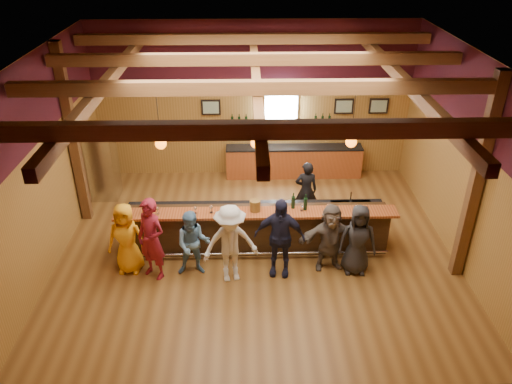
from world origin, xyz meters
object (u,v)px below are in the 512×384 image
customer_white (230,244)px  bottle_a (293,202)px  stainless_fridge (103,167)px  customer_redvest (151,239)px  back_bar_cabinet (294,161)px  customer_navy (279,237)px  bartender (306,190)px  ice_bucket (255,206)px  customer_denim (193,244)px  bar_counter (257,226)px  customer_dark (358,240)px  customer_orange (127,238)px  customer_brown (330,237)px

customer_white → bottle_a: customer_white is taller
stainless_fridge → customer_redvest: bearing=-62.1°
back_bar_cabinet → customer_navy: 4.71m
customer_redvest → bartender: bearing=66.1°
customer_redvest → ice_bucket: bearing=53.2°
back_bar_cabinet → customer_denim: 5.28m
bar_counter → bartender: bartender is taller
customer_denim → ice_bucket: size_ratio=5.92×
customer_white → customer_navy: bearing=-1.0°
back_bar_cabinet → customer_denim: customer_denim is taller
customer_dark → bartender: 2.43m
customer_dark → ice_bucket: size_ratio=6.34×
back_bar_cabinet → customer_redvest: customer_redvest is taller
stainless_fridge → bartender: stainless_fridge is taller
customer_dark → customer_redvest: bearing=-174.3°
customer_orange → customer_redvest: 0.62m
stainless_fridge → bottle_a: stainless_fridge is taller
customer_white → bartender: customer_white is taller
customer_brown → bartender: customer_brown is taller
customer_denim → customer_dark: size_ratio=0.93×
customer_denim → customer_white: size_ratio=0.85×
customer_denim → customer_dark: (3.51, -0.01, 0.05)m
stainless_fridge → customer_navy: size_ratio=0.97×
customer_orange → customer_navy: customer_navy is taller
customer_dark → bottle_a: size_ratio=4.26×
customer_orange → customer_denim: (1.43, -0.14, -0.06)m
customer_orange → customer_redvest: (0.58, -0.21, 0.11)m
customer_orange → customer_dark: bearing=3.1°
customer_navy → customer_denim: bearing=-172.4°
customer_redvest → customer_navy: 2.69m
customer_white → customer_dark: (2.71, 0.22, -0.08)m
back_bar_cabinet → ice_bucket: size_ratio=15.51×
ice_bucket → back_bar_cabinet: bearing=72.2°
customer_orange → customer_dark: (4.94, -0.15, -0.01)m
stainless_fridge → ice_bucket: bearing=-33.8°
customer_redvest → customer_denim: 0.88m
customer_navy → customer_white: bearing=-160.6°
customer_denim → ice_bucket: (1.34, 0.76, 0.47)m
customer_redvest → bartender: size_ratio=1.20×
back_bar_cabinet → customer_white: bearing=-110.1°
back_bar_cabinet → customer_redvest: size_ratio=2.14×
customer_orange → customer_white: size_ratio=0.91×
bar_counter → customer_navy: (0.45, -1.06, 0.40)m
customer_orange → stainless_fridge: bearing=116.2°
bartender → ice_bucket: (-1.33, -1.51, 0.46)m
customer_brown → bottle_a: size_ratio=4.13×
customer_dark → bartender: bearing=115.4°
stainless_fridge → back_bar_cabinet: bearing=11.9°
customer_denim → customer_brown: bearing=0.8°
customer_dark → bottle_a: bearing=151.5°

